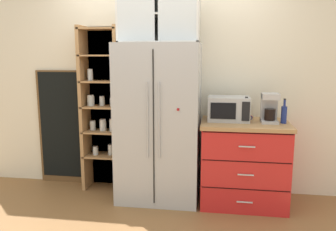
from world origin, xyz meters
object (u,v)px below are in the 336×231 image
mug_navy (246,118)px  microwave (229,109)px  refrigerator (159,123)px  coffee_maker (270,108)px  mug_red (245,118)px  bottle_clear (246,111)px  bottle_cobalt (284,113)px  chalkboard_menu (62,127)px

mug_navy → microwave: bearing=161.8°
refrigerator → mug_navy: 0.94m
coffee_maker → mug_red: (-0.24, -0.01, -0.11)m
bottle_clear → refrigerator: bearing=176.8°
coffee_maker → bottle_cobalt: coffee_maker is taller
refrigerator → chalkboard_menu: 1.34m
coffee_maker → bottle_clear: 0.25m
mug_red → microwave: bearing=164.3°
refrigerator → mug_navy: size_ratio=15.42×
microwave → coffee_maker: 0.42m
microwave → coffee_maker: bearing=-5.7°
coffee_maker → mug_navy: size_ratio=2.75×
mug_red → chalkboard_menu: size_ratio=0.08×
refrigerator → mug_red: 0.94m
mug_navy → chalkboard_menu: bearing=172.2°
bottle_cobalt → bottle_clear: bearing=-175.7°
microwave → mug_navy: microwave is taller
coffee_maker → chalkboard_menu: bearing=173.3°
mug_red → mug_navy: 0.01m
mug_navy → chalkboard_menu: 2.26m
bottle_cobalt → chalkboard_menu: chalkboard_menu is taller
coffee_maker → chalkboard_menu: chalkboard_menu is taller
microwave → bottle_clear: bearing=-29.2°
mug_navy → chalkboard_menu: chalkboard_menu is taller
microwave → mug_navy: bearing=-18.2°
refrigerator → coffee_maker: bearing=0.2°
mug_navy → bottle_clear: bottle_clear is taller
mug_navy → bottle_cobalt: bearing=-1.6°
mug_red → bottle_cobalt: 0.39m
refrigerator → mug_navy: (0.93, -0.01, 0.08)m
mug_red → bottle_clear: 0.09m
mug_red → bottle_clear: size_ratio=0.44×
bottle_cobalt → chalkboard_menu: (-2.62, 0.32, -0.30)m
refrigerator → microwave: bearing=3.6°
mug_red → mug_navy: bearing=-88.2°
microwave → coffee_maker: size_ratio=1.42×
microwave → bottle_cobalt: 0.57m
mug_red → mug_navy: size_ratio=1.06×
refrigerator → bottle_clear: refrigerator is taller
mug_navy → bottle_cobalt: size_ratio=0.43×
refrigerator → mug_navy: bearing=-0.7°
chalkboard_menu → refrigerator: bearing=-12.8°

